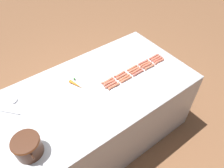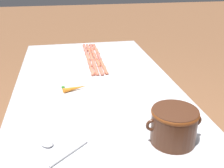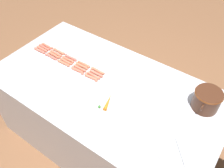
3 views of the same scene
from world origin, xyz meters
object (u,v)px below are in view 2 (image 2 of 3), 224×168
hot_dog_6 (93,52)px  serving_spoon (54,147)px  hot_dog_14 (96,71)px  hot_dog_3 (102,63)px  hot_dog_12 (92,58)px  hot_dog_19 (92,71)px  hot_dog_0 (94,47)px  hot_dog_11 (90,52)px  hot_dog_10 (88,47)px  hot_dog_16 (86,52)px  hot_dog_15 (84,47)px  hot_dog_4 (105,70)px  hot_dog_9 (101,71)px  carrot (75,88)px  hot_dog_17 (88,58)px  hot_dog_7 (95,57)px  hot_dog_13 (94,64)px  hot_dog_18 (90,64)px  hot_dog_8 (98,63)px  bean_pot (174,124)px  hot_dog_1 (97,52)px  hot_dog_2 (99,57)px  hot_dog_5 (91,47)px

hot_dog_6 → serving_spoon: 1.43m
hot_dog_14 → hot_dog_3: bearing=-112.1°
hot_dog_12 → hot_dog_19: (0.03, 0.33, 0.00)m
hot_dog_0 → hot_dog_11: bearing=68.9°
hot_dog_0 → hot_dog_19: 0.66m
hot_dog_10 → serving_spoon: hot_dog_10 is taller
hot_dog_0 → hot_dog_16: size_ratio=1.00×
hot_dog_15 → hot_dog_10: bearing=179.0°
hot_dog_4 → hot_dog_15: bearing=-81.2°
hot_dog_9 → hot_dog_0: bearing=-92.6°
hot_dog_4 → carrot: carrot is taller
hot_dog_11 → serving_spoon: size_ratio=0.66×
hot_dog_15 → hot_dog_17: 0.33m
hot_dog_7 → hot_dog_16: bearing=-67.9°
hot_dog_13 → hot_dog_14: size_ratio=1.00×
hot_dog_14 → hot_dog_17: same height
serving_spoon → hot_dog_18: bearing=-104.7°
hot_dog_0 → hot_dog_10: size_ratio=1.00×
hot_dog_0 → carrot: size_ratio=0.84×
hot_dog_13 → serving_spoon: 1.09m
hot_dog_8 → bean_pot: size_ratio=0.56×
hot_dog_6 → serving_spoon: size_ratio=0.66×
hot_dog_17 → bean_pot: 1.30m
hot_dog_4 → hot_dog_11: same height
hot_dog_0 → hot_dog_1: same height
hot_dog_2 → hot_dog_5: (0.03, -0.33, 0.00)m
hot_dog_11 → hot_dog_6: bearing=-172.8°
hot_dog_16 → hot_dog_0: bearing=-121.9°
hot_dog_8 → hot_dog_9: bearing=89.3°
carrot → hot_dog_12: bearing=-106.3°
serving_spoon → hot_dog_14: bearing=-109.1°
hot_dog_17 → hot_dog_16: bearing=-90.2°
hot_dog_6 → hot_dog_11: same height
hot_dog_8 → bean_pot: 1.12m
hot_dog_3 → hot_dog_4: bearing=90.8°
hot_dog_0 → hot_dog_6: bearing=78.3°
hot_dog_12 → bean_pot: 1.29m
carrot → hot_dog_2: bearing=-111.7°
hot_dog_13 → hot_dog_0: bearing=-97.3°
hot_dog_6 → hot_dog_9: size_ratio=1.00×
hot_dog_3 → hot_dog_12: 0.18m
hot_dog_8 → hot_dog_0: bearing=-93.3°
hot_dog_1 → hot_dog_11: (0.07, 0.00, 0.00)m
hot_dog_10 → hot_dog_9: bearing=92.9°
hot_dog_9 → hot_dog_13: size_ratio=1.00×
hot_dog_11 → hot_dog_17: size_ratio=1.00×
hot_dog_0 → hot_dog_2: size_ratio=1.00×
hot_dog_1 → hot_dog_7: (0.04, 0.16, 0.00)m
hot_dog_5 → hot_dog_11: (0.03, 0.17, 0.00)m
hot_dog_13 → hot_dog_18: (0.03, 0.00, 0.00)m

